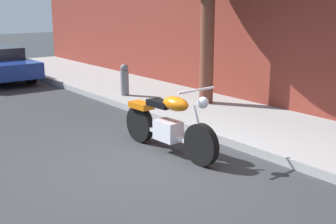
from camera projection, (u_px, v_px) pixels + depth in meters
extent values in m
plane|color=#303335|center=(153.00, 167.00, 6.52)|extent=(60.00, 60.00, 0.00)
cube|color=#969696|center=(276.00, 130.00, 8.13)|extent=(25.57, 2.44, 0.14)
cylinder|color=black|center=(201.00, 145.00, 6.50)|extent=(0.64, 0.15, 0.63)
cylinder|color=black|center=(140.00, 124.00, 7.62)|extent=(0.64, 0.15, 0.63)
cube|color=silver|center=(168.00, 130.00, 7.05)|extent=(0.45, 0.30, 0.32)
cube|color=silver|center=(168.00, 135.00, 7.07)|extent=(1.36, 0.15, 0.06)
ellipsoid|color=#D1660C|center=(176.00, 104.00, 6.81)|extent=(0.53, 0.29, 0.22)
cube|color=black|center=(161.00, 104.00, 7.09)|extent=(0.49, 0.26, 0.10)
cube|color=#D1660C|center=(141.00, 105.00, 7.50)|extent=(0.45, 0.26, 0.10)
cylinder|color=silver|center=(199.00, 126.00, 6.48)|extent=(0.27, 0.06, 0.58)
cylinder|color=silver|center=(196.00, 90.00, 6.40)|extent=(0.07, 0.70, 0.04)
sphere|color=silver|center=(203.00, 103.00, 6.34)|extent=(0.17, 0.17, 0.17)
cylinder|color=silver|center=(166.00, 131.00, 7.36)|extent=(0.80, 0.13, 0.09)
cylinder|color=black|center=(30.00, 73.00, 13.14)|extent=(0.64, 0.23, 0.64)
cylinder|color=black|center=(0.00, 63.00, 15.17)|extent=(0.64, 0.23, 0.64)
cylinder|color=brown|center=(207.00, 35.00, 9.69)|extent=(0.31, 0.31, 3.32)
cylinder|color=slate|center=(125.00, 86.00, 10.81)|extent=(0.20, 0.20, 0.75)
sphere|color=slate|center=(124.00, 68.00, 10.70)|extent=(0.19, 0.19, 0.19)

